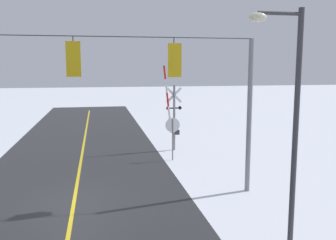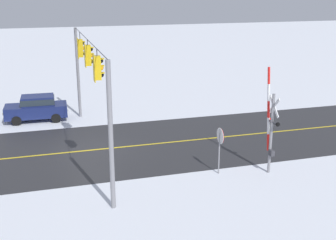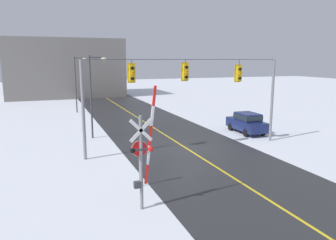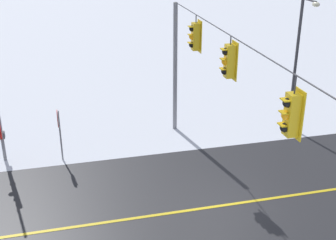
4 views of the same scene
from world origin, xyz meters
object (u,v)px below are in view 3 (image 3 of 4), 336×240
stop_sign (140,153)px  railroad_crossing (143,155)px  parked_car_navy (247,122)px  streetlamp_near (93,89)px  streetlamp_far (77,79)px

stop_sign → railroad_crossing: size_ratio=0.45×
stop_sign → parked_car_navy: stop_sign is taller
stop_sign → streetlamp_near: (-0.61, 11.21, 2.20)m
parked_car_navy → stop_sign: bearing=-144.2°
stop_sign → streetlamp_near: 11.44m
streetlamp_near → streetlamp_far: same height
railroad_crossing → streetlamp_far: size_ratio=0.80×
streetlamp_near → streetlamp_far: bearing=90.0°
railroad_crossing → parked_car_navy: bearing=41.6°
streetlamp_far → stop_sign: bearing=-88.6°
stop_sign → railroad_crossing: 2.56m
parked_car_navy → streetlamp_far: bearing=127.0°
stop_sign → parked_car_navy: 14.55m
parked_car_navy → streetlamp_far: 20.79m
stop_sign → streetlamp_far: bearing=91.4°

